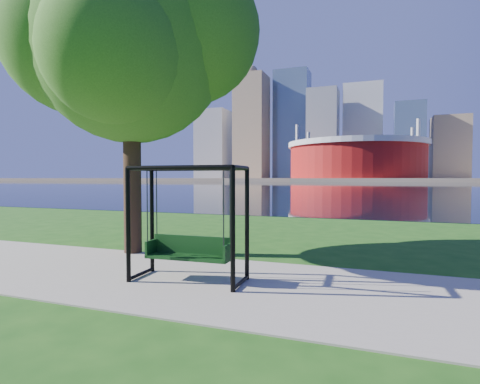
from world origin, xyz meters
The scene contains 8 objects.
ground centered at (0.00, 0.00, 0.00)m, with size 900.00×900.00×0.00m, color #1E5114.
path centered at (0.00, -0.50, 0.01)m, with size 120.00×4.00×0.03m, color #9E937F.
river centered at (0.00, 102.00, 0.01)m, with size 900.00×180.00×0.02m, color black.
far_bank centered at (0.00, 306.00, 1.00)m, with size 900.00×228.00×2.00m, color #937F60.
stadium centered at (-10.00, 235.00, 14.23)m, with size 83.00×83.00×32.00m.
skyline centered at (-4.27, 319.39, 35.89)m, with size 392.00×66.00×96.50m.
swing centered at (-0.60, -0.57, 1.10)m, with size 2.27×1.06×2.28m.
park_tree centered at (-3.41, 1.44, 5.70)m, with size 6.61×5.97×8.21m.
Camera 1 is at (2.87, -7.08, 2.04)m, focal length 28.00 mm.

